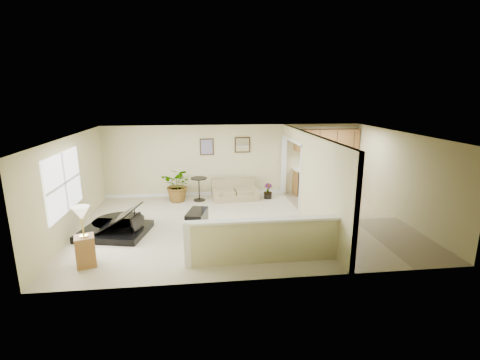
{
  "coord_description": "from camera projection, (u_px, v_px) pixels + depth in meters",
  "views": [
    {
      "loc": [
        -1.18,
        -9.06,
        3.54
      ],
      "look_at": [
        -0.08,
        0.4,
        1.17
      ],
      "focal_mm": 26.0,
      "sensor_mm": 36.0,
      "label": 1
    }
  ],
  "objects": [
    {
      "name": "front_wall",
      "position": [
        265.0,
        219.0,
        6.53
      ],
      "size": [
        9.0,
        0.04,
        2.5
      ],
      "primitive_type": "cube",
      "color": "#C4BD86",
      "rests_on": "floor"
    },
    {
      "name": "wall_art_left",
      "position": [
        207.0,
        147.0,
        12.05
      ],
      "size": [
        0.48,
        0.04,
        0.58
      ],
      "color": "#352513",
      "rests_on": "back_wall"
    },
    {
      "name": "piano",
      "position": [
        113.0,
        209.0,
        9.0
      ],
      "size": [
        2.13,
        2.15,
        1.54
      ],
      "rotation": [
        0.0,
        0.0,
        -0.21
      ],
      "color": "black",
      "rests_on": "floor"
    },
    {
      "name": "interior_partition",
      "position": [
        306.0,
        178.0,
        9.87
      ],
      "size": [
        0.18,
        5.99,
        2.5
      ],
      "color": "#C4BD86",
      "rests_on": "floor"
    },
    {
      "name": "wall_mirror",
      "position": [
        242.0,
        145.0,
        12.18
      ],
      "size": [
        0.55,
        0.04,
        0.55
      ],
      "color": "#352513",
      "rests_on": "back_wall"
    },
    {
      "name": "small_plant",
      "position": [
        268.0,
        192.0,
        12.05
      ],
      "size": [
        0.31,
        0.31,
        0.53
      ],
      "color": "black",
      "rests_on": "floor"
    },
    {
      "name": "accent_table",
      "position": [
        199.0,
        186.0,
        11.73
      ],
      "size": [
        0.55,
        0.55,
        0.8
      ],
      "color": "black",
      "rests_on": "floor"
    },
    {
      "name": "pony_half_wall",
      "position": [
        262.0,
        240.0,
        7.39
      ],
      "size": [
        3.42,
        0.22,
        1.0
      ],
      "color": "#C4BD86",
      "rests_on": "floor"
    },
    {
      "name": "floor",
      "position": [
        245.0,
        224.0,
        9.72
      ],
      "size": [
        9.0,
        9.0,
        0.0
      ],
      "primitive_type": "plane",
      "color": "#B6AC8D",
      "rests_on": "ground"
    },
    {
      "name": "palm_plant",
      "position": [
        178.0,
        185.0,
        11.65
      ],
      "size": [
        1.29,
        1.21,
        1.16
      ],
      "color": "black",
      "rests_on": "floor"
    },
    {
      "name": "back_wall",
      "position": [
        234.0,
        160.0,
        12.31
      ],
      "size": [
        9.0,
        0.04,
        2.5
      ],
      "primitive_type": "cube",
      "color": "#C4BD86",
      "rests_on": "floor"
    },
    {
      "name": "left_window",
      "position": [
        64.0,
        183.0,
        8.38
      ],
      "size": [
        0.05,
        2.15,
        1.45
      ],
      "primitive_type": "cube",
      "color": "white",
      "rests_on": "left_wall"
    },
    {
      "name": "kitchen_vinyl",
      "position": [
        352.0,
        219.0,
        10.07
      ],
      "size": [
        2.7,
        6.0,
        0.01
      ],
      "primitive_type": "cube",
      "color": "tan",
      "rests_on": "floor"
    },
    {
      "name": "loveseat",
      "position": [
        235.0,
        189.0,
        11.98
      ],
      "size": [
        1.59,
        0.97,
        0.88
      ],
      "rotation": [
        0.0,
        0.0,
        0.06
      ],
      "color": "#998961",
      "rests_on": "floor"
    },
    {
      "name": "ceiling",
      "position": [
        245.0,
        135.0,
        9.11
      ],
      "size": [
        9.0,
        6.0,
        0.04
      ],
      "primitive_type": "cube",
      "color": "silver",
      "rests_on": "back_wall"
    },
    {
      "name": "right_wall",
      "position": [
        401.0,
        176.0,
        9.92
      ],
      "size": [
        0.04,
        6.0,
        2.5
      ],
      "primitive_type": "cube",
      "color": "#C4BD86",
      "rests_on": "floor"
    },
    {
      "name": "piano_bench",
      "position": [
        197.0,
        221.0,
        9.12
      ],
      "size": [
        0.62,
        0.93,
        0.57
      ],
      "primitive_type": "cube",
      "rotation": [
        0.0,
        0.0,
        -0.24
      ],
      "color": "black",
      "rests_on": "floor"
    },
    {
      "name": "kitchen_cabinets",
      "position": [
        323.0,
        170.0,
        12.5
      ],
      "size": [
        2.36,
        0.65,
        2.33
      ],
      "color": "olive",
      "rests_on": "floor"
    },
    {
      "name": "left_wall",
      "position": [
        71.0,
        186.0,
        8.91
      ],
      "size": [
        0.04,
        6.0,
        2.5
      ],
      "primitive_type": "cube",
      "color": "#C4BD86",
      "rests_on": "floor"
    },
    {
      "name": "lamp_stand",
      "position": [
        84.0,
        241.0,
        7.24
      ],
      "size": [
        0.49,
        0.49,
        1.31
      ],
      "color": "olive",
      "rests_on": "floor"
    }
  ]
}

